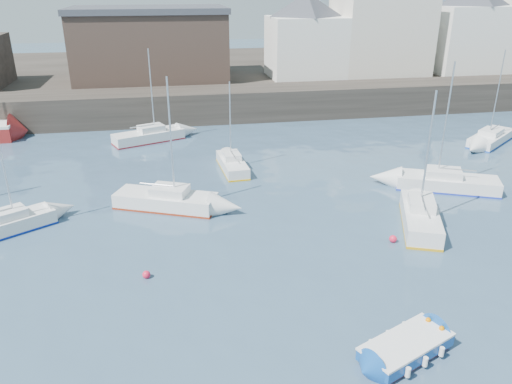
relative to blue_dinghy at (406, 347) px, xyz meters
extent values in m
plane|color=#2D4760|center=(-3.26, 0.89, -0.39)|extent=(220.00, 220.00, 0.00)
cube|color=#28231E|center=(-3.26, 35.89, 1.11)|extent=(90.00, 5.00, 3.00)
cube|color=#28231E|center=(-3.26, 53.89, 1.01)|extent=(90.00, 32.00, 2.80)
cube|color=beige|center=(16.74, 42.89, 6.91)|extent=(10.00, 8.00, 9.00)
cube|color=white|center=(27.74, 42.39, 6.16)|extent=(9.00, 7.00, 7.50)
cube|color=white|center=(7.74, 42.39, 5.66)|extent=(8.00, 7.00, 6.50)
pyramid|color=#3A3D44|center=(7.74, 42.39, 10.14)|extent=(11.14, 11.14, 2.45)
cube|color=#3D2D26|center=(-9.26, 43.89, 5.91)|extent=(16.00, 10.00, 7.00)
cube|color=#3A3D44|center=(-9.26, 43.89, 9.71)|extent=(16.40, 10.40, 0.60)
cube|color=maroon|center=(0.00, 0.00, -0.31)|extent=(3.57, 2.58, 0.16)
cube|color=#11499C|center=(0.00, 0.00, 0.00)|extent=(3.91, 2.87, 0.45)
cube|color=white|center=(0.00, 0.00, 0.27)|extent=(3.99, 2.93, 0.08)
cube|color=white|center=(0.00, 0.00, 0.07)|extent=(3.06, 2.16, 0.41)
cube|color=#CFBA89|center=(0.00, 0.00, 0.18)|extent=(0.67, 1.09, 0.06)
cylinder|color=white|center=(-1.20, 0.42, -0.03)|extent=(0.18, 0.18, 0.36)
cylinder|color=white|center=(-0.49, -1.17, -0.03)|extent=(0.18, 0.18, 0.36)
cylinder|color=white|center=(-0.35, 0.79, -0.03)|extent=(0.18, 0.18, 0.36)
cylinder|color=white|center=(0.35, -0.79, -0.03)|extent=(0.18, 0.18, 0.36)
cylinder|color=white|center=(0.49, 1.17, -0.03)|extent=(0.18, 0.18, 0.36)
cylinder|color=white|center=(1.20, -0.42, -0.03)|extent=(0.18, 0.18, 0.36)
cube|color=white|center=(-17.24, 13.21, 0.03)|extent=(5.16, 4.13, 0.83)
cube|color=#102CA9|center=(-17.24, 13.21, -0.33)|extent=(5.21, 4.17, 0.11)
cube|color=white|center=(-17.02, 13.35, 0.68)|extent=(2.16, 1.99, 0.46)
cylinder|color=silver|center=(-16.81, 13.49, 3.37)|extent=(0.09, 0.09, 5.86)
cube|color=white|center=(-8.50, 14.95, 0.07)|extent=(6.44, 4.26, 0.92)
cube|color=maroon|center=(-8.50, 14.95, -0.33)|extent=(6.50, 4.30, 0.12)
cube|color=white|center=(-8.22, 14.82, 0.79)|extent=(2.57, 2.22, 0.51)
cylinder|color=silver|center=(-7.94, 14.70, 4.08)|extent=(0.10, 0.10, 7.09)
cube|color=white|center=(5.60, 9.81, 0.13)|extent=(3.82, 5.99, 1.03)
cube|color=gold|center=(5.60, 9.81, -0.32)|extent=(3.85, 6.05, 0.14)
cube|color=white|center=(5.71, 10.08, 0.93)|extent=(2.02, 2.37, 0.57)
cylinder|color=silver|center=(5.81, 10.34, 3.93)|extent=(0.11, 0.11, 6.58)
cube|color=white|center=(10.00, 14.60, 0.06)|extent=(6.77, 4.50, 0.90)
cube|color=#1E34B2|center=(10.00, 14.60, -0.33)|extent=(6.84, 4.55, 0.12)
cube|color=white|center=(9.71, 14.73, 0.76)|extent=(2.70, 2.34, 0.50)
cylinder|color=silver|center=(9.41, 14.86, 4.24)|extent=(0.10, 0.10, 7.45)
cube|color=white|center=(-3.57, 20.90, 0.01)|extent=(1.89, 4.96, 0.80)
cube|color=#EEAE06|center=(-3.57, 20.90, -0.34)|extent=(1.91, 5.01, 0.11)
cube|color=white|center=(-3.59, 21.14, 0.63)|extent=(1.28, 1.78, 0.44)
cylinder|color=silver|center=(-3.61, 21.39, 3.21)|extent=(0.09, 0.09, 5.60)
cube|color=white|center=(19.31, 23.61, 0.01)|extent=(6.07, 5.27, 0.79)
cube|color=#1544B2|center=(19.31, 23.61, -0.34)|extent=(6.13, 5.32, 0.11)
cube|color=white|center=(19.07, 23.42, 0.62)|extent=(2.60, 2.47, 0.44)
cylinder|color=silver|center=(18.83, 23.24, 3.92)|extent=(0.09, 0.09, 7.05)
cube|color=white|center=(-9.76, 29.20, 0.06)|extent=(6.28, 4.04, 0.90)
cube|color=maroon|center=(-9.76, 29.20, -0.33)|extent=(6.35, 4.08, 0.12)
cube|color=white|center=(-9.49, 29.32, 0.76)|extent=(2.49, 2.13, 0.50)
cylinder|color=silver|center=(-9.21, 29.43, 3.96)|extent=(0.10, 0.10, 6.90)
sphere|color=#E71E3F|center=(-9.54, 7.13, -0.39)|extent=(0.37, 0.37, 0.37)
sphere|color=#E71E3F|center=(3.32, 8.33, -0.39)|extent=(0.40, 0.40, 0.40)
sphere|color=#E71E3F|center=(-3.86, 18.91, -0.39)|extent=(0.35, 0.35, 0.35)
camera|label=1|loc=(-8.08, -13.45, 12.41)|focal=35.00mm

